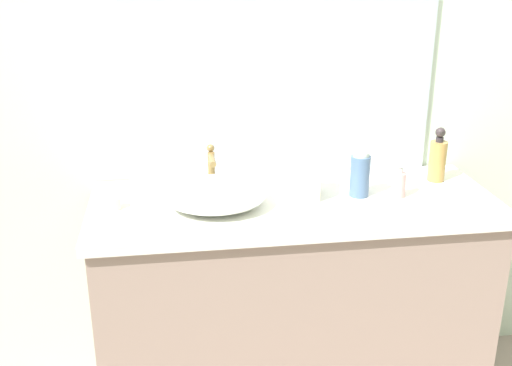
% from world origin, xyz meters
% --- Properties ---
extents(bathroom_wall_rear, '(6.00, 0.06, 2.60)m').
position_xyz_m(bathroom_wall_rear, '(0.00, 0.73, 1.30)').
color(bathroom_wall_rear, silver).
rests_on(bathroom_wall_rear, ground).
extents(vanity_counter, '(1.46, 0.57, 0.89)m').
position_xyz_m(vanity_counter, '(-0.07, 0.40, 0.44)').
color(vanity_counter, gray).
rests_on(vanity_counter, ground).
extents(wall_mirror_panel, '(1.19, 0.01, 1.23)m').
position_xyz_m(wall_mirror_panel, '(-0.07, 0.69, 1.50)').
color(wall_mirror_panel, '#B2BCC6').
rests_on(wall_mirror_panel, vanity_counter).
extents(sink_basin, '(0.36, 0.31, 0.10)m').
position_xyz_m(sink_basin, '(-0.35, 0.38, 0.94)').
color(sink_basin, white).
rests_on(sink_basin, vanity_counter).
extents(faucet, '(0.03, 0.14, 0.17)m').
position_xyz_m(faucet, '(-0.35, 0.55, 0.99)').
color(faucet, olive).
rests_on(faucet, vanity_counter).
extents(soap_dispenser, '(0.07, 0.07, 0.21)m').
position_xyz_m(soap_dispenser, '(0.51, 0.52, 0.98)').
color(soap_dispenser, '#AE8444').
rests_on(soap_dispenser, vanity_counter).
extents(lotion_bottle, '(0.07, 0.07, 0.17)m').
position_xyz_m(lotion_bottle, '(0.17, 0.41, 0.97)').
color(lotion_bottle, slate).
rests_on(lotion_bottle, vanity_counter).
extents(perfume_bottle, '(0.05, 0.05, 0.14)m').
position_xyz_m(perfume_bottle, '(0.31, 0.38, 0.94)').
color(perfume_bottle, '#E19E9D').
rests_on(perfume_bottle, vanity_counter).
extents(tissue_box, '(0.16, 0.16, 0.16)m').
position_xyz_m(tissue_box, '(-0.03, 0.44, 0.95)').
color(tissue_box, beige).
rests_on(tissue_box, vanity_counter).
extents(candle_jar, '(0.06, 0.06, 0.04)m').
position_xyz_m(candle_jar, '(-0.71, 0.42, 0.91)').
color(candle_jar, silver).
rests_on(candle_jar, vanity_counter).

